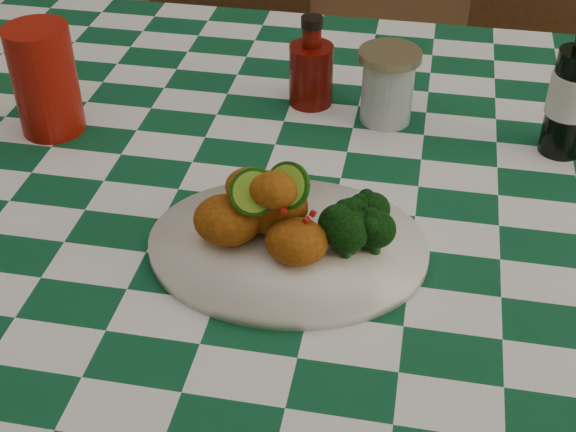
% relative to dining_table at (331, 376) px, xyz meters
% --- Properties ---
extents(dining_table, '(1.66, 1.06, 0.79)m').
position_rel_dining_table_xyz_m(dining_table, '(0.00, 0.00, 0.00)').
color(dining_table, '#0D4828').
rests_on(dining_table, ground).
extents(plate, '(0.35, 0.28, 0.02)m').
position_rel_dining_table_xyz_m(plate, '(-0.04, -0.16, 0.40)').
color(plate, white).
rests_on(plate, dining_table).
extents(fried_chicken_pile, '(0.15, 0.11, 0.10)m').
position_rel_dining_table_xyz_m(fried_chicken_pile, '(-0.05, -0.16, 0.46)').
color(fried_chicken_pile, '#A55610').
rests_on(fried_chicken_pile, plate).
extents(broccoli_side, '(0.08, 0.08, 0.06)m').
position_rel_dining_table_xyz_m(broccoli_side, '(0.04, -0.15, 0.44)').
color(broccoli_side, black).
rests_on(broccoli_side, plate).
extents(red_tumbler, '(0.11, 0.11, 0.16)m').
position_rel_dining_table_xyz_m(red_tumbler, '(-0.43, 0.05, 0.47)').
color(red_tumbler, '#931108').
rests_on(red_tumbler, dining_table).
extents(ketchup_bottle, '(0.07, 0.07, 0.14)m').
position_rel_dining_table_xyz_m(ketchup_bottle, '(-0.07, 0.19, 0.46)').
color(ketchup_bottle, '#5E0A04').
rests_on(ketchup_bottle, dining_table).
extents(mason_jar, '(0.12, 0.12, 0.11)m').
position_rel_dining_table_xyz_m(mason_jar, '(0.04, 0.16, 0.45)').
color(mason_jar, '#B2BCBA').
rests_on(mason_jar, dining_table).
extents(beer_bottle, '(0.08, 0.08, 0.22)m').
position_rel_dining_table_xyz_m(beer_bottle, '(0.29, 0.12, 0.50)').
color(beer_bottle, black).
rests_on(beer_bottle, dining_table).
extents(wooden_chair_left, '(0.47, 0.49, 0.90)m').
position_rel_dining_table_xyz_m(wooden_chair_left, '(-0.40, 0.68, 0.05)').
color(wooden_chair_left, '#472814').
rests_on(wooden_chair_left, ground).
extents(wooden_chair_right, '(0.48, 0.50, 0.92)m').
position_rel_dining_table_xyz_m(wooden_chair_right, '(0.36, 0.69, 0.07)').
color(wooden_chair_right, '#472814').
rests_on(wooden_chair_right, ground).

